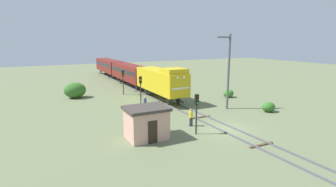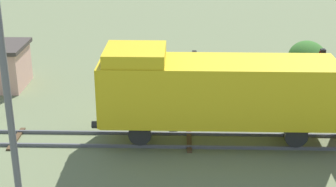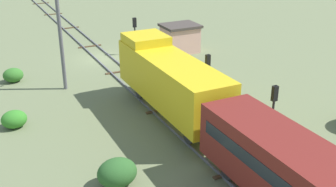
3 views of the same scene
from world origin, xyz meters
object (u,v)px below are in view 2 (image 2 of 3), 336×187
object	(u,v)px
locomotive	(213,89)
relay_hut	(3,65)
worker_by_signal	(132,92)
traffic_signal_mid	(194,71)
catenary_mast	(7,85)
traffic_signal_far	(321,69)

from	to	relation	value
locomotive	relay_hut	world-z (taller)	locomotive
relay_hut	worker_by_signal	bearing A→B (deg)	68.49
traffic_signal_mid	catenary_mast	xyz separation A→B (m)	(8.34, -7.17, 2.18)
traffic_signal_far	relay_hut	xyz separation A→B (m)	(-3.90, -18.59, -1.22)
traffic_signal_far	worker_by_signal	distance (m)	10.36
worker_by_signal	relay_hut	size ratio (longest dim) A/B	0.49
traffic_signal_far	relay_hut	distance (m)	19.03
traffic_signal_far	worker_by_signal	xyz separation A→B (m)	(-0.60, -10.22, -1.62)
traffic_signal_far	catenary_mast	distance (m)	16.52
locomotive	traffic_signal_far	world-z (taller)	locomotive
locomotive	catenary_mast	world-z (taller)	catenary_mast
traffic_signal_mid	catenary_mast	bearing A→B (deg)	-40.66
catenary_mast	relay_hut	size ratio (longest dim) A/B	2.55
worker_by_signal	catenary_mast	size ratio (longest dim) A/B	0.19
traffic_signal_mid	traffic_signal_far	xyz separation A→B (m)	(-0.20, 6.81, 0.07)
catenary_mast	locomotive	bearing A→B (deg)	121.64
traffic_signal_mid	worker_by_signal	size ratio (longest dim) A/B	2.13
locomotive	relay_hut	xyz separation A→B (m)	(-7.50, -12.64, -1.38)
traffic_signal_far	worker_by_signal	size ratio (longest dim) A/B	2.20
traffic_signal_mid	worker_by_signal	xyz separation A→B (m)	(-0.80, -3.41, -1.55)
traffic_signal_mid	worker_by_signal	world-z (taller)	traffic_signal_mid
catenary_mast	worker_by_signal	bearing A→B (deg)	157.66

